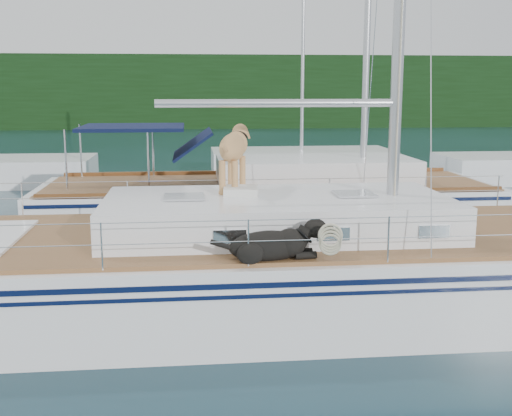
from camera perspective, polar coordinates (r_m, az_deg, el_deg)
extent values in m
plane|color=black|center=(10.12, -2.73, -9.20)|extent=(120.00, 120.00, 0.00)
cube|color=black|center=(54.51, -5.52, 10.24)|extent=(90.00, 3.00, 6.00)
cube|color=#595147|center=(55.78, -5.48, 7.79)|extent=(92.00, 1.00, 1.20)
cube|color=white|center=(9.97, -2.76, -6.50)|extent=(12.00, 3.80, 1.40)
cube|color=brown|center=(9.77, -2.80, -2.41)|extent=(11.52, 3.50, 0.06)
cube|color=white|center=(9.78, 1.87, -0.56)|extent=(5.20, 2.50, 0.55)
cylinder|color=silver|center=(9.60, 1.93, 9.30)|extent=(3.60, 0.12, 0.12)
cylinder|color=silver|center=(7.94, -2.13, -1.12)|extent=(10.56, 0.01, 0.01)
cylinder|color=silver|center=(11.38, -3.32, 2.49)|extent=(10.56, 0.01, 0.01)
cube|color=blue|center=(10.97, -9.19, -0.79)|extent=(0.65, 0.47, 0.05)
cube|color=silver|center=(9.82, -1.39, 1.50)|extent=(0.55, 0.46, 0.13)
torus|color=beige|center=(8.09, 6.63, -2.43)|extent=(0.41, 0.19, 0.39)
cube|color=white|center=(15.86, 0.97, -0.16)|extent=(11.00, 3.50, 1.30)
cube|color=brown|center=(15.75, 0.98, 2.16)|extent=(10.56, 3.29, 0.06)
cube|color=white|center=(15.89, 5.29, 3.47)|extent=(4.80, 2.30, 0.55)
cube|color=#0D1437|center=(15.54, -10.89, 7.05)|extent=(2.40, 2.30, 0.08)
cube|color=white|center=(26.08, 4.05, 4.01)|extent=(7.20, 3.00, 1.10)
cylinder|color=silver|center=(26.02, 4.22, 16.35)|extent=(0.14, 0.14, 11.00)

